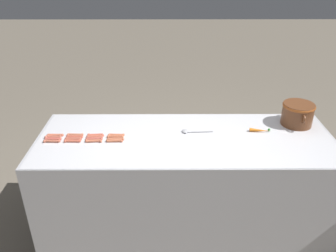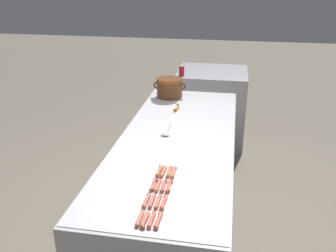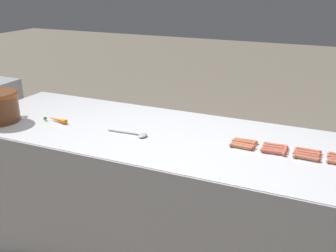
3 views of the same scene
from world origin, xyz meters
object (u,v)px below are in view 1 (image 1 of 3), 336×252
hot_dog_11 (116,139)px  hot_dog_7 (115,137)px  hot_dog_10 (94,139)px  hot_dog_0 (55,135)px  hot_dog_13 (72,141)px  hot_dog_4 (53,137)px  hot_dog_8 (53,139)px  hot_dog_6 (95,137)px  hot_dog_5 (75,137)px  hot_dog_1 (75,135)px  hot_dog_3 (116,135)px  serving_spoon (190,131)px  hot_dog_15 (114,141)px  carrot (260,130)px  hot_dog_12 (52,141)px  bean_pot (298,113)px  hot_dog_9 (73,139)px  hot_dog_2 (96,135)px  hot_dog_14 (94,141)px

hot_dog_11 → hot_dog_7: bearing=-168.5°
hot_dog_7 → hot_dog_10: size_ratio=1.00×
hot_dog_0 → hot_dog_13: 0.19m
hot_dog_13 → hot_dog_4: bearing=-110.5°
hot_dog_0 → hot_dog_8: size_ratio=1.00×
hot_dog_0 → hot_dog_6: size_ratio=1.00×
hot_dog_5 → hot_dog_1: bearing=-173.3°
hot_dog_1 → hot_dog_3: same height
hot_dog_6 → serving_spoon: 0.80m
hot_dog_0 → hot_dog_15: bearing=79.2°
hot_dog_1 → carrot: carrot is taller
hot_dog_12 → bean_pot: 2.12m
hot_dog_1 → hot_dog_9: (0.07, 0.00, 0.00)m
hot_dog_15 → serving_spoon: bearing=104.6°
hot_dog_4 → hot_dog_9: 0.18m
hot_dog_2 → hot_dog_4: bearing=-84.8°
hot_dog_11 → hot_dog_15: (0.03, -0.01, 0.00)m
hot_dog_7 → hot_dog_15: size_ratio=1.00×
hot_dog_0 → hot_dog_15: (0.10, 0.51, 0.00)m
hot_dog_3 → hot_dog_8: size_ratio=1.00×
hot_dog_13 → hot_dog_12: bearing=-89.2°
hot_dog_9 → hot_dog_15: size_ratio=1.00×
hot_dog_5 → hot_dog_13: bearing=-1.9°
hot_dog_15 → hot_dog_8: bearing=-93.7°
hot_dog_2 → hot_dog_11: 0.19m
hot_dog_1 → bean_pot: bean_pot is taller
hot_dog_1 → hot_dog_5: size_ratio=1.00×
hot_dog_4 → hot_dog_12: bearing=8.1°
hot_dog_0 → hot_dog_6: same height
hot_dog_14 → hot_dog_6: bearing=-177.5°
hot_dog_15 → hot_dog_2: bearing=-119.5°
bean_pot → hot_dog_14: bearing=-80.1°
hot_dog_4 → hot_dog_8: size_ratio=1.00×
hot_dog_12 → serving_spoon: (-0.17, 1.13, -0.00)m
bean_pot → hot_dog_12: bearing=-81.6°
hot_dog_2 → hot_dog_13: size_ratio=1.00×
hot_dog_15 → hot_dog_10: bearing=-101.0°
hot_dog_1 → hot_dog_6: same height
hot_dog_6 → hot_dog_8: bearing=-84.8°
hot_dog_1 → hot_dog_3: bearing=89.3°
bean_pot → hot_dog_5: bearing=-82.8°
hot_dog_15 → hot_dog_0: bearing=-100.8°
hot_dog_3 → hot_dog_12: bearing=-79.0°
serving_spoon → hot_dog_0: bearing=-86.7°
carrot → hot_dog_10: bearing=-84.7°
hot_dog_0 → hot_dog_14: (0.10, 0.34, 0.00)m
hot_dog_4 → hot_dog_12: 0.07m
hot_dog_5 → hot_dog_6: 0.17m
hot_dog_14 → hot_dog_0: bearing=-106.1°
hot_dog_9 → hot_dog_7: bearing=95.5°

